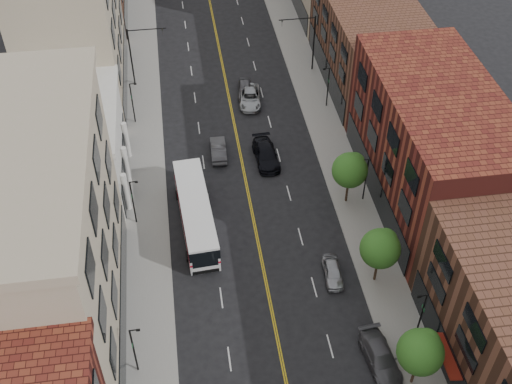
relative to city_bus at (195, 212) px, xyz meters
name	(u,v)px	position (x,y,z in m)	size (l,w,h in m)	color
sidewalk_left	(145,149)	(-4.59, 12.24, -1.76)	(4.00, 110.00, 0.15)	gray
sidewalk_right	(327,133)	(15.41, 12.24, -1.76)	(4.00, 110.00, 0.15)	gray
bldg_l_tanoffice	(38,251)	(-11.59, -9.76, 7.17)	(10.00, 22.00, 18.00)	tan
bldg_l_white	(69,150)	(-11.59, 8.24, 2.17)	(10.00, 14.00, 8.00)	silver
bldg_l_far_a	(70,20)	(-11.59, 25.24, 7.17)	(10.00, 20.00, 18.00)	tan
bldg_r_mid	(433,146)	(22.41, 1.24, 4.17)	(10.00, 22.00, 12.00)	#571C17
bldg_r_far_a	(370,43)	(22.41, 22.24, 3.17)	(10.00, 20.00, 10.00)	brown
tree_r_1	(421,350)	(14.80, -18.69, 2.30)	(3.40, 3.40, 5.59)	black
tree_r_2	(381,247)	(14.80, -8.69, 2.30)	(3.40, 3.40, 5.59)	black
tree_r_3	(351,169)	(14.80, 1.31, 2.30)	(3.40, 3.40, 5.59)	black
lamp_l_1	(134,348)	(-5.54, -14.76, 1.14)	(0.81, 0.55, 5.05)	black
lamp_l_2	(133,200)	(-5.54, 1.24, 1.14)	(0.81, 0.55, 5.05)	black
lamp_l_3	(133,101)	(-5.54, 17.24, 1.14)	(0.81, 0.55, 5.05)	black
lamp_r_1	(421,313)	(16.36, -14.76, 1.14)	(0.81, 0.55, 5.05)	black
lamp_r_2	(366,177)	(16.36, 1.24, 1.14)	(0.81, 0.55, 5.05)	black
lamp_r_3	(328,85)	(16.36, 17.24, 1.14)	(0.81, 0.55, 5.05)	black
signal_mast_left	(136,50)	(-4.86, 25.24, 2.81)	(4.49, 0.18, 7.20)	black
signal_mast_right	(308,37)	(15.68, 25.24, 2.81)	(4.49, 0.18, 7.20)	black
city_bus	(195,212)	(0.00, 0.00, 0.00)	(3.52, 12.40, 3.15)	silver
car_parked_mid	(380,357)	(12.81, -16.78, -1.07)	(2.13, 5.24, 1.52)	#4E4D52
car_parked_far	(333,272)	(11.21, -7.89, -1.17)	(1.55, 3.86, 1.32)	#9FA0A6
car_lane_behind	(218,149)	(3.11, 10.21, -1.09)	(1.57, 4.49, 1.48)	#414145
car_lane_a	(266,155)	(7.93, 8.56, -1.02)	(2.26, 5.57, 1.62)	black
car_lane_b	(250,97)	(7.76, 19.29, -1.08)	(2.48, 5.39, 1.50)	#A0A3A7
car_lane_c	(245,89)	(7.37, 21.09, -1.12)	(1.69, 4.20, 1.43)	#545359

